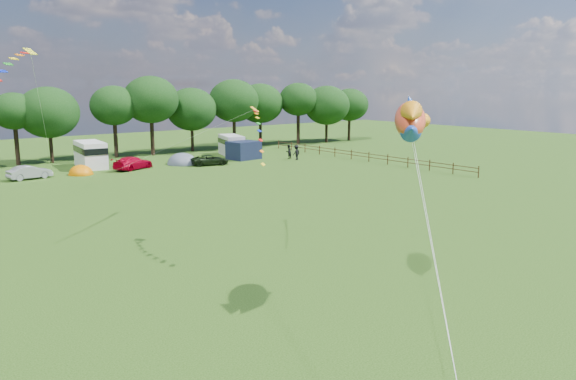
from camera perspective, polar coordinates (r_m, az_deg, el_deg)
ground_plane at (r=23.72m, az=12.31°, el=-12.42°), size 180.00×180.00×0.00m
tree_line at (r=72.29m, az=-20.29°, el=7.79°), size 102.98×10.98×10.27m
fence at (r=69.28m, az=7.32°, el=3.57°), size 0.12×33.12×1.20m
car_b at (r=60.71m, az=-24.78°, el=1.64°), size 4.02×2.03×1.36m
car_c at (r=63.75m, az=-15.47°, el=2.66°), size 5.13×3.75×1.42m
car_d at (r=65.32m, az=-7.93°, el=3.04°), size 4.73×2.97×1.20m
campervan_c at (r=66.64m, az=-19.43°, el=3.51°), size 3.17×6.16×2.90m
campervan_d at (r=74.11m, az=-5.77°, el=4.62°), size 3.73×5.77×2.62m
tent_orange at (r=61.89m, az=-20.28°, el=1.51°), size 2.50×2.74×1.96m
tent_greyblue at (r=66.66m, az=-10.67°, el=2.61°), size 3.54×3.88×2.64m
awning_navy at (r=70.08m, az=-4.52°, el=4.05°), size 3.91×3.34×2.23m
fish_kite at (r=24.30m, az=12.32°, el=6.95°), size 3.61×3.42×2.11m
streamer_kite_b at (r=34.58m, az=-26.39°, el=10.90°), size 4.36×4.73×3.83m
streamer_kite_c at (r=31.12m, az=-3.09°, el=6.65°), size 3.09×4.87×2.77m
walker_a at (r=70.35m, az=0.05°, el=3.91°), size 0.95×0.71×1.75m
walker_b at (r=69.19m, az=0.86°, el=3.84°), size 1.29×0.82×1.85m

